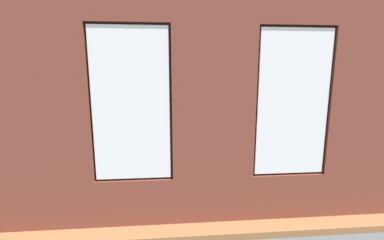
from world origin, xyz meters
The scene contains 20 objects.
ground_plane centered at (0.00, 0.00, -0.05)m, with size 7.26×5.69×0.10m, color #99663D.
brick_wall_with_windows centered at (0.00, 2.46, 1.60)m, with size 6.66×0.30×3.24m.
white_wall_right centered at (3.28, 0.20, 1.62)m, with size 0.10×4.69×3.24m, color silver.
couch_by_window centered at (0.16, 1.82, 0.33)m, with size 2.04×0.87×0.80m.
couch_left centered at (-2.63, 0.34, 0.33)m, with size 1.02×2.14×0.80m.
coffee_table centered at (0.37, 0.07, 0.39)m, with size 1.28×0.74×0.45m.
cup_ceramic centered at (0.53, -0.02, 0.49)m, with size 0.07×0.07×0.08m, color #33567F.
candle_jar centered at (0.76, 0.18, 0.51)m, with size 0.08×0.08×0.13m, color #B7333D.
table_plant_small centered at (0.02, -0.06, 0.58)m, with size 0.16×0.16×0.24m.
remote_silver centered at (0.28, 0.18, 0.46)m, with size 0.05×0.17×0.02m, color #B2B2B7.
remote_gray centered at (0.37, 0.07, 0.46)m, with size 0.05×0.17×0.02m, color #59595B.
media_console centered at (2.98, -0.43, 0.29)m, with size 1.07×0.42×0.59m, color black.
tv_flatscreen centered at (2.98, -0.43, 0.94)m, with size 0.96×0.20×0.70m.
papasan_chair centered at (1.09, -1.84, 0.43)m, with size 1.04×1.04×0.67m.
potted_plant_corner_near_left centered at (-2.78, -1.85, 0.81)m, with size 0.81×0.88×1.41m.
potted_plant_foreground_right centered at (2.68, -1.80, 0.41)m, with size 0.40×0.40×0.63m.
potted_plant_between_couches centered at (-1.30, 1.76, 0.70)m, with size 0.97×1.13×1.40m.
potted_plant_beside_window_right centered at (2.16, 1.92, 0.71)m, with size 0.69×0.69×1.10m.
potted_plant_near_tv centered at (2.42, 0.55, 0.62)m, with size 0.85×1.06×1.38m.
potted_plant_by_left_couch centered at (-2.23, -1.14, 0.41)m, with size 0.46×0.46×0.62m.
Camera 1 is at (0.59, 5.84, 2.09)m, focal length 24.00 mm.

